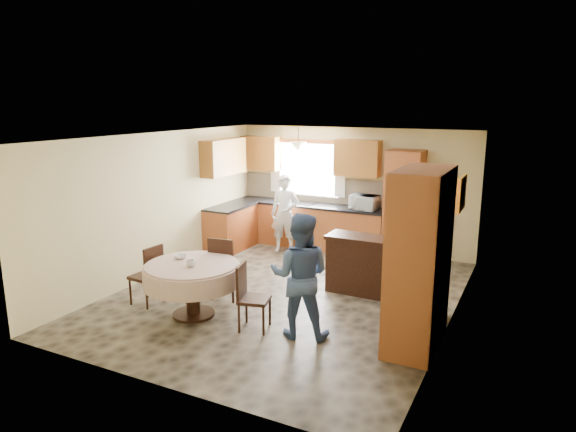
% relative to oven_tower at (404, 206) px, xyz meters
% --- Properties ---
extents(floor, '(5.00, 6.00, 0.01)m').
position_rel_oven_tower_xyz_m(floor, '(-1.15, -2.69, -1.06)').
color(floor, '#6B5F4B').
rests_on(floor, ground).
extents(ceiling, '(5.00, 6.00, 0.01)m').
position_rel_oven_tower_xyz_m(ceiling, '(-1.15, -2.69, 1.44)').
color(ceiling, white).
rests_on(ceiling, wall_back).
extents(wall_back, '(5.00, 0.02, 2.50)m').
position_rel_oven_tower_xyz_m(wall_back, '(-1.15, 0.31, 0.19)').
color(wall_back, '#CFC085').
rests_on(wall_back, floor).
extents(wall_front, '(5.00, 0.02, 2.50)m').
position_rel_oven_tower_xyz_m(wall_front, '(-1.15, -5.69, 0.19)').
color(wall_front, '#CFC085').
rests_on(wall_front, floor).
extents(wall_left, '(0.02, 6.00, 2.50)m').
position_rel_oven_tower_xyz_m(wall_left, '(-3.65, -2.69, 0.19)').
color(wall_left, '#CFC085').
rests_on(wall_left, floor).
extents(wall_right, '(0.02, 6.00, 2.50)m').
position_rel_oven_tower_xyz_m(wall_right, '(1.35, -2.69, 0.19)').
color(wall_right, '#CFC085').
rests_on(wall_right, floor).
extents(window, '(1.40, 0.03, 1.10)m').
position_rel_oven_tower_xyz_m(window, '(-2.15, 0.29, 0.54)').
color(window, white).
rests_on(window, wall_back).
extents(curtain_left, '(0.22, 0.02, 1.15)m').
position_rel_oven_tower_xyz_m(curtain_left, '(-2.90, 0.24, 0.59)').
color(curtain_left, white).
rests_on(curtain_left, wall_back).
extents(curtain_right, '(0.22, 0.02, 1.15)m').
position_rel_oven_tower_xyz_m(curtain_right, '(-1.40, 0.24, 0.59)').
color(curtain_right, white).
rests_on(curtain_right, wall_back).
extents(base_cab_back, '(3.30, 0.60, 0.88)m').
position_rel_oven_tower_xyz_m(base_cab_back, '(-2.00, 0.01, -0.62)').
color(base_cab_back, '#B0602F').
rests_on(base_cab_back, floor).
extents(counter_back, '(3.30, 0.64, 0.04)m').
position_rel_oven_tower_xyz_m(counter_back, '(-2.00, 0.01, -0.16)').
color(counter_back, black).
rests_on(counter_back, base_cab_back).
extents(base_cab_left, '(0.60, 1.20, 0.88)m').
position_rel_oven_tower_xyz_m(base_cab_left, '(-3.35, -0.89, -0.62)').
color(base_cab_left, '#B0602F').
rests_on(base_cab_left, floor).
extents(counter_left, '(0.64, 1.20, 0.04)m').
position_rel_oven_tower_xyz_m(counter_left, '(-3.35, -0.89, -0.16)').
color(counter_left, black).
rests_on(counter_left, base_cab_left).
extents(backsplash, '(3.30, 0.02, 0.55)m').
position_rel_oven_tower_xyz_m(backsplash, '(-2.00, 0.30, 0.12)').
color(backsplash, beige).
rests_on(backsplash, wall_back).
extents(wall_cab_left, '(0.85, 0.33, 0.72)m').
position_rel_oven_tower_xyz_m(wall_cab_left, '(-3.20, 0.15, 0.85)').
color(wall_cab_left, '#AD762B').
rests_on(wall_cab_left, wall_back).
extents(wall_cab_right, '(0.90, 0.33, 0.72)m').
position_rel_oven_tower_xyz_m(wall_cab_right, '(-1.00, 0.15, 0.85)').
color(wall_cab_right, '#AD762B').
rests_on(wall_cab_right, wall_back).
extents(wall_cab_side, '(0.33, 1.20, 0.72)m').
position_rel_oven_tower_xyz_m(wall_cab_side, '(-3.48, -0.89, 0.85)').
color(wall_cab_side, '#AD762B').
rests_on(wall_cab_side, wall_left).
extents(oven_tower, '(0.66, 0.62, 2.12)m').
position_rel_oven_tower_xyz_m(oven_tower, '(0.00, 0.00, 0.00)').
color(oven_tower, '#B0602F').
rests_on(oven_tower, floor).
extents(oven_upper, '(0.56, 0.01, 0.45)m').
position_rel_oven_tower_xyz_m(oven_upper, '(0.00, -0.31, 0.19)').
color(oven_upper, black).
rests_on(oven_upper, oven_tower).
extents(oven_lower, '(0.56, 0.01, 0.45)m').
position_rel_oven_tower_xyz_m(oven_lower, '(0.00, -0.31, -0.31)').
color(oven_lower, black).
rests_on(oven_lower, oven_tower).
extents(pendant, '(0.36, 0.36, 0.18)m').
position_rel_oven_tower_xyz_m(pendant, '(-2.15, -0.19, 1.06)').
color(pendant, beige).
rests_on(pendant, ceiling).
extents(sideboard, '(1.23, 0.52, 0.87)m').
position_rel_oven_tower_xyz_m(sideboard, '(-0.08, -2.05, -0.62)').
color(sideboard, '#341A0E').
rests_on(sideboard, floor).
extents(space_heater, '(0.50, 0.40, 0.61)m').
position_rel_oven_tower_xyz_m(space_heater, '(1.05, -2.56, -0.75)').
color(space_heater, black).
rests_on(space_heater, floor).
extents(cupboard, '(0.59, 1.18, 2.24)m').
position_rel_oven_tower_xyz_m(cupboard, '(1.07, -3.49, 0.06)').
color(cupboard, '#B0602F').
rests_on(cupboard, floor).
extents(dining_table, '(1.36, 1.36, 0.78)m').
position_rel_oven_tower_xyz_m(dining_table, '(-1.99, -4.00, -0.45)').
color(dining_table, '#341A0E').
rests_on(dining_table, floor).
extents(chair_left, '(0.43, 0.43, 0.92)m').
position_rel_oven_tower_xyz_m(chair_left, '(-2.82, -3.96, -0.55)').
color(chair_left, '#341A0E').
rests_on(chair_left, floor).
extents(chair_back, '(0.49, 0.49, 1.00)m').
position_rel_oven_tower_xyz_m(chair_back, '(-1.93, -3.28, -0.51)').
color(chair_back, '#341A0E').
rests_on(chair_back, floor).
extents(chair_right, '(0.47, 0.47, 0.90)m').
position_rel_oven_tower_xyz_m(chair_right, '(-1.05, -4.01, -0.56)').
color(chair_right, '#341A0E').
rests_on(chair_right, floor).
extents(framed_picture, '(0.06, 0.60, 0.50)m').
position_rel_oven_tower_xyz_m(framed_picture, '(1.32, -2.11, 0.69)').
color(framed_picture, gold).
rests_on(framed_picture, wall_right).
extents(microwave, '(0.57, 0.42, 0.29)m').
position_rel_oven_tower_xyz_m(microwave, '(-0.77, -0.04, 0.01)').
color(microwave, silver).
rests_on(microwave, counter_back).
extents(person_sink, '(0.66, 0.52, 1.58)m').
position_rel_oven_tower_xyz_m(person_sink, '(-2.27, -0.54, -0.27)').
color(person_sink, silver).
rests_on(person_sink, floor).
extents(person_dining, '(0.94, 0.82, 1.65)m').
position_rel_oven_tower_xyz_m(person_dining, '(-0.35, -3.89, -0.24)').
color(person_dining, '#3C5584').
rests_on(person_dining, floor).
extents(bowl_sideboard, '(0.24, 0.24, 0.05)m').
position_rel_oven_tower_xyz_m(bowl_sideboard, '(-0.35, -2.05, -0.16)').
color(bowl_sideboard, '#B2B2B2').
rests_on(bowl_sideboard, sideboard).
extents(bottle_sideboard, '(0.14, 0.14, 0.31)m').
position_rel_oven_tower_xyz_m(bottle_sideboard, '(0.37, -2.05, -0.03)').
color(bottle_sideboard, silver).
rests_on(bottle_sideboard, sideboard).
extents(cup_table, '(0.16, 0.16, 0.10)m').
position_rel_oven_tower_xyz_m(cup_table, '(-1.91, -4.12, -0.23)').
color(cup_table, '#B2B2B2').
rests_on(cup_table, dining_table).
extents(bowl_table, '(0.20, 0.20, 0.06)m').
position_rel_oven_tower_xyz_m(bowl_table, '(-2.28, -3.88, -0.25)').
color(bowl_table, '#B2B2B2').
rests_on(bowl_table, dining_table).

